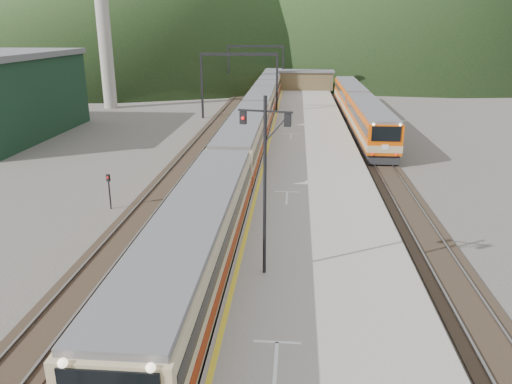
{
  "coord_description": "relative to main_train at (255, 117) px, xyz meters",
  "views": [
    {
      "loc": [
        4.24,
        -7.04,
        11.05
      ],
      "look_at": [
        2.06,
        20.01,
        2.0
      ],
      "focal_mm": 35.0,
      "sensor_mm": 36.0,
      "label": 1
    }
  ],
  "objects": [
    {
      "name": "track_main",
      "position": [
        0.0,
        -4.32,
        -2.03
      ],
      "size": [
        2.6,
        200.0,
        0.23
      ],
      "color": "black",
      "rests_on": "ground"
    },
    {
      "name": "track_far",
      "position": [
        -5.0,
        -4.32,
        -2.03
      ],
      "size": [
        2.6,
        200.0,
        0.23
      ],
      "color": "black",
      "rests_on": "ground"
    },
    {
      "name": "track_second",
      "position": [
        11.5,
        -4.32,
        -2.03
      ],
      "size": [
        2.6,
        200.0,
        0.23
      ],
      "color": "black",
      "rests_on": "ground"
    },
    {
      "name": "platform",
      "position": [
        5.6,
        -6.32,
        -1.6
      ],
      "size": [
        8.0,
        100.0,
        1.0
      ],
      "primitive_type": "cube",
      "color": "gray",
      "rests_on": "ground"
    },
    {
      "name": "gantry_near",
      "position": [
        -2.85,
        10.68,
        3.49
      ],
      "size": [
        9.55,
        0.25,
        8.0
      ],
      "color": "black",
      "rests_on": "ground"
    },
    {
      "name": "gantry_far",
      "position": [
        -2.85,
        35.68,
        3.49
      ],
      "size": [
        9.55,
        0.25,
        8.0
      ],
      "color": "black",
      "rests_on": "ground"
    },
    {
      "name": "station_shed",
      "position": [
        5.6,
        33.68,
        0.47
      ],
      "size": [
        9.4,
        4.4,
        3.1
      ],
      "color": "brown",
      "rests_on": "platform"
    },
    {
      "name": "main_train",
      "position": [
        0.0,
        0.0,
        0.0
      ],
      "size": [
        3.06,
        83.92,
        3.74
      ],
      "color": "tan",
      "rests_on": "track_main"
    },
    {
      "name": "second_train",
      "position": [
        11.5,
        8.08,
        -0.14
      ],
      "size": [
        2.83,
        38.58,
        3.46
      ],
      "color": "#D44D06",
      "rests_on": "track_second"
    },
    {
      "name": "signal_mast",
      "position": [
        3.05,
        -32.17,
        3.47
      ],
      "size": [
        2.16,
        0.62,
        7.53
      ],
      "color": "black",
      "rests_on": "platform"
    },
    {
      "name": "short_signal_b",
      "position": [
        -2.52,
        -20.16,
        -0.64
      ],
      "size": [
        0.25,
        0.2,
        2.27
      ],
      "color": "black",
      "rests_on": "ground"
    },
    {
      "name": "short_signal_c",
      "position": [
        -7.37,
        -22.41,
        -0.64
      ],
      "size": [
        0.26,
        0.23,
        2.27
      ],
      "color": "black",
      "rests_on": "ground"
    }
  ]
}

